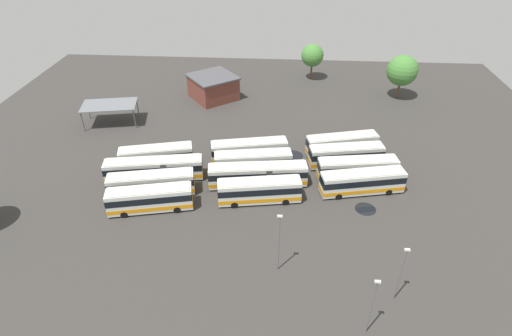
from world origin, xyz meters
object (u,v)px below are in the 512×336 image
Objects in this scene: bus_row2_slot1 at (154,169)px; bus_row2_slot3 at (150,199)px; bus_row0_slot3 at (362,182)px; bus_row2_slot0 at (156,156)px; bus_row1_slot2 at (258,175)px; bus_row2_slot2 at (151,184)px; bus_row0_slot2 at (357,169)px; bus_row1_slot0 at (249,150)px; lamp_post_far_corner at (279,241)px; lamp_post_near_entrance at (401,272)px; lamp_post_mid_lot at (372,305)px; bus_row0_slot0 at (342,144)px; depot_building at (213,87)px; tree_east_edge at (402,70)px; bus_row0_slot1 at (346,155)px; bus_row1_slot1 at (253,162)px; bus_row1_slot3 at (259,190)px; maintenance_shelter at (109,105)px; tree_north_edge at (312,55)px.

bus_row2_slot1 is 7.39m from bus_row2_slot3.
bus_row0_slot3 is 1.07× the size of bus_row2_slot0.
bus_row1_slot2 and bus_row2_slot2 have the same top height.
bus_row0_slot2 is 17.44m from bus_row1_slot0.
bus_row1_slot2 is 1.26× the size of bus_row2_slot3.
bus_row0_slot2 is at bearing 177.66° from bus_row2_slot0.
lamp_post_far_corner is at bearing 101.57° from bus_row1_slot2.
lamp_post_near_entrance is at bearing 165.23° from lamp_post_far_corner.
lamp_post_far_corner is 11.95m from lamp_post_mid_lot.
bus_row0_slot0 is 1.03× the size of bus_row2_slot3.
depot_building is 39.85m from tree_east_edge.
bus_row0_slot1 is 0.98× the size of bus_row0_slot2.
lamp_post_near_entrance is at bearing -130.08° from lamp_post_mid_lot.
bus_row0_slot0 is 1.00× the size of bus_row1_slot1.
bus_row1_slot3 is at bearing 108.99° from depot_building.
bus_row1_slot2 is 34.53m from maintenance_shelter.
lamp_post_mid_lot reaches higher than bus_row0_slot2.
lamp_post_far_corner is at bearing 133.21° from maintenance_shelter.
bus_row2_slot0 is at bearing 131.81° from maintenance_shelter.
bus_row1_slot1 and bus_row1_slot3 have the same top height.
lamp_post_near_entrance is at bearing 143.82° from bus_row2_slot0.
lamp_post_near_entrance is (-0.87, 19.20, 2.27)m from bus_row0_slot3.
bus_row2_slot1 is 37.72m from lamp_post_mid_lot.
bus_row0_slot2 is at bearing 160.73° from maintenance_shelter.
bus_row2_slot3 is (-2.06, 10.83, 0.00)m from bus_row2_slot0.
bus_row0_slot0 and bus_row0_slot3 have the same top height.
bus_row1_slot2 is at bearing 25.28° from bus_row0_slot1.
bus_row2_slot0 is 1.57× the size of lamp_post_near_entrance.
bus_row2_slot1 is 50.31m from tree_north_edge.
bus_row1_slot0 is at bearing 111.86° from depot_building.
bus_row0_slot1 and bus_row2_slot3 have the same top height.
bus_row2_slot0 is (16.99, -7.89, -0.00)m from bus_row1_slot3.
maintenance_shelter reaches higher than bus_row0_slot0.
depot_building is 1.49× the size of tree_north_edge.
bus_row0_slot1 is 1.47× the size of tree_north_edge.
lamp_post_mid_lot is at bearing 87.64° from bus_row0_slot1.
bus_row2_slot0 is at bearing -79.24° from bus_row2_slot3.
lamp_post_near_entrance is (-12.77, 3.37, -0.37)m from lamp_post_far_corner.
bus_row2_slot1 is (31.19, -1.17, 0.00)m from bus_row0_slot3.
depot_building is at bearing -44.17° from bus_row0_slot1.
maintenance_shelter is (17.64, 12.94, 1.22)m from depot_building.
maintenance_shelter is 1.17× the size of tree_east_edge.
bus_row0_slot1 is at bearing -71.24° from bus_row0_slot2.
lamp_post_mid_lot is at bearing 117.18° from bus_row1_slot2.
depot_building is (25.38, -24.66, 0.61)m from bus_row0_slot1.
bus_row1_slot0 is at bearing -13.84° from bus_row0_slot2.
bus_row0_slot1 is 1.59× the size of lamp_post_mid_lot.
tree_north_edge reaches higher than bus_row2_slot0.
bus_row2_slot0 is 7.47m from bus_row2_slot2.
lamp_post_far_corner is (-3.39, 16.56, 2.64)m from bus_row1_slot2.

